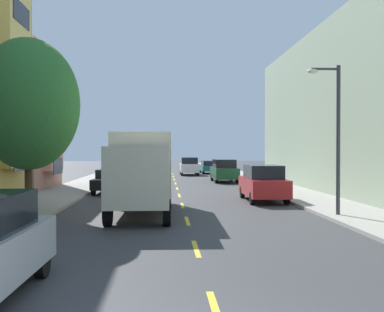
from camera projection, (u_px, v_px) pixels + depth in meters
The scene contains 12 objects.
ground_plane at pixel (176, 185), 35.76m from camera, with size 160.00×160.00×0.00m, color #38383A.
sidewalk_left at pixel (78, 187), 33.35m from camera, with size 3.20×120.00×0.14m, color #A39E93.
sidewalk_right at pixel (273, 186), 34.18m from camera, with size 3.20×120.00×0.14m, color #A39E93.
lane_centerline_dashes at pixel (178, 192), 30.27m from camera, with size 0.14×47.20×0.01m.
street_tree_second at pixel (28, 104), 18.73m from camera, with size 4.13×4.13×7.14m.
street_lamp at pixel (334, 127), 18.54m from camera, with size 1.35×0.28×5.99m.
delivery_box_truck at pixel (143, 168), 19.95m from camera, with size 2.52×8.09×3.44m.
parked_suv_red at pixel (263, 183), 24.72m from camera, with size 2.02×4.83×1.93m.
parked_wagon_teal at pixel (209, 167), 53.92m from camera, with size 1.94×4.74×1.50m.
parked_wagon_black at pixel (111, 180), 29.72m from camera, with size 1.94×4.74×1.50m.
parked_suv_forest at pixel (224, 170), 39.53m from camera, with size 1.98×4.81×1.93m.
moving_white_sedan at pixel (189, 166), 50.71m from camera, with size 1.95×4.80×1.93m.
Camera 1 is at (-0.86, -5.74, 2.73)m, focal length 43.26 mm.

